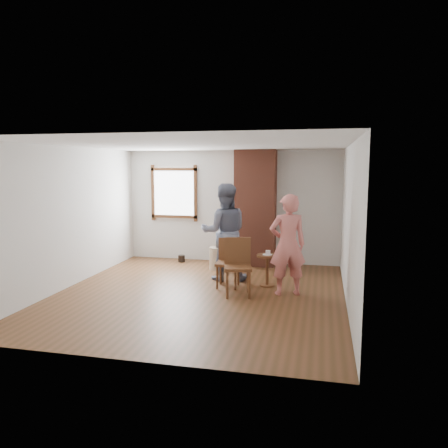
# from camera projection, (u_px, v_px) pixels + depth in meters

# --- Properties ---
(ground) EXTENTS (5.50, 5.50, 0.00)m
(ground) POSITION_uv_depth(u_px,v_px,m) (200.00, 294.00, 7.71)
(ground) COLOR brown
(ground) RESTS_ON ground
(room_shell) EXTENTS (5.04, 5.52, 2.62)m
(room_shell) POSITION_uv_depth(u_px,v_px,m) (205.00, 190.00, 8.07)
(room_shell) COLOR silver
(room_shell) RESTS_ON ground
(brick_chimney) EXTENTS (0.90, 0.50, 2.60)m
(brick_chimney) POSITION_uv_depth(u_px,v_px,m) (255.00, 208.00, 9.82)
(brick_chimney) COLOR brown
(brick_chimney) RESTS_ON ground
(stoneware_crock) EXTENTS (0.42, 0.42, 0.49)m
(stoneware_crock) POSITION_uv_depth(u_px,v_px,m) (218.00, 258.00, 9.53)
(stoneware_crock) COLOR tan
(stoneware_crock) RESTS_ON ground
(dark_pot) EXTENTS (0.20, 0.20, 0.16)m
(dark_pot) POSITION_uv_depth(u_px,v_px,m) (182.00, 259.00, 10.26)
(dark_pot) COLOR black
(dark_pot) RESTS_ON ground
(dining_chair_left) EXTENTS (0.44, 0.44, 0.90)m
(dining_chair_left) POSITION_uv_depth(u_px,v_px,m) (229.00, 260.00, 8.14)
(dining_chair_left) COLOR brown
(dining_chair_left) RESTS_ON ground
(dining_chair_right) EXTENTS (0.56, 0.56, 0.99)m
(dining_chair_right) POSITION_uv_depth(u_px,v_px,m) (238.00, 263.00, 7.62)
(dining_chair_right) COLOR brown
(dining_chair_right) RESTS_ON ground
(side_table) EXTENTS (0.40, 0.40, 0.60)m
(side_table) POSITION_uv_depth(u_px,v_px,m) (267.00, 265.00, 8.16)
(side_table) COLOR brown
(side_table) RESTS_ON ground
(cake_plate) EXTENTS (0.18, 0.18, 0.01)m
(cake_plate) POSITION_uv_depth(u_px,v_px,m) (267.00, 254.00, 8.13)
(cake_plate) COLOR white
(cake_plate) RESTS_ON side_table
(cake_slice) EXTENTS (0.08, 0.07, 0.06)m
(cake_slice) POSITION_uv_depth(u_px,v_px,m) (268.00, 253.00, 8.13)
(cake_slice) COLOR white
(cake_slice) RESTS_ON cake_plate
(man) EXTENTS (1.08, 0.94, 1.91)m
(man) POSITION_uv_depth(u_px,v_px,m) (224.00, 232.00, 8.58)
(man) COLOR #141E39
(man) RESTS_ON ground
(person_pink) EXTENTS (0.75, 0.60, 1.77)m
(person_pink) POSITION_uv_depth(u_px,v_px,m) (288.00, 245.00, 7.57)
(person_pink) COLOR #DD756E
(person_pink) RESTS_ON ground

